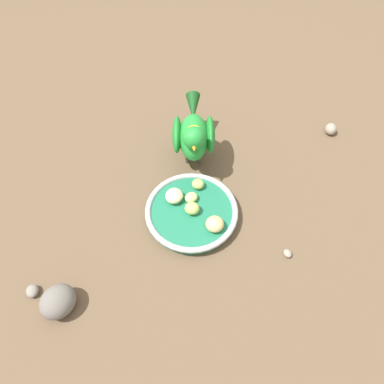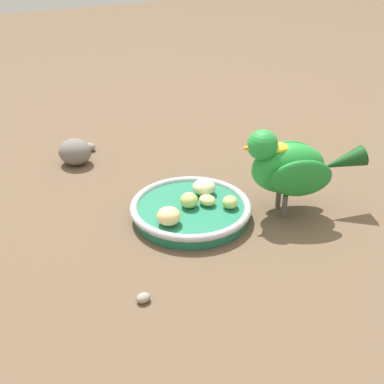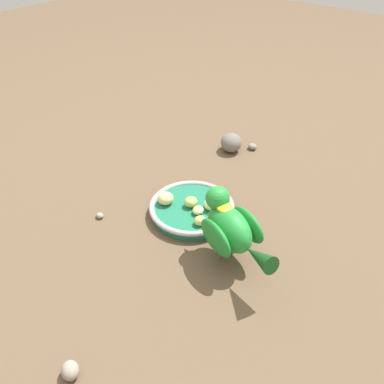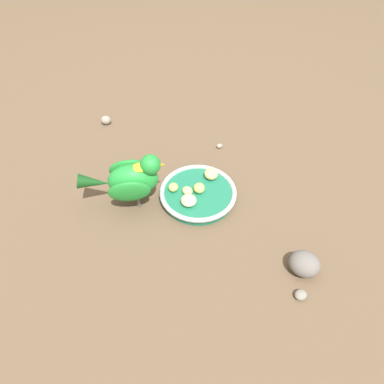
# 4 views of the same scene
# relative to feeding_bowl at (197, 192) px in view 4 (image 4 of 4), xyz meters

# --- Properties ---
(ground_plane) EXTENTS (4.00, 4.00, 0.00)m
(ground_plane) POSITION_rel_feeding_bowl_xyz_m (0.00, -0.02, -0.01)
(ground_plane) COLOR brown
(feeding_bowl) EXTENTS (0.18, 0.18, 0.03)m
(feeding_bowl) POSITION_rel_feeding_bowl_xyz_m (0.00, 0.00, 0.00)
(feeding_bowl) COLOR #1E7251
(feeding_bowl) RESTS_ON ground_plane
(apple_piece_0) EXTENTS (0.03, 0.03, 0.02)m
(apple_piece_0) POSITION_rel_feeding_bowl_xyz_m (-0.03, -0.05, 0.02)
(apple_piece_0) COLOR #B2CC66
(apple_piece_0) RESTS_ON feeding_bowl
(apple_piece_1) EXTENTS (0.03, 0.03, 0.02)m
(apple_piece_1) POSITION_rel_feeding_bowl_xyz_m (-0.00, -0.02, 0.01)
(apple_piece_1) COLOR #C6D17A
(apple_piece_1) RESTS_ON feeding_bowl
(apple_piece_2) EXTENTS (0.05, 0.05, 0.02)m
(apple_piece_2) POSITION_rel_feeding_bowl_xyz_m (0.03, -0.04, 0.02)
(apple_piece_2) COLOR beige
(apple_piece_2) RESTS_ON feeding_bowl
(apple_piece_3) EXTENTS (0.04, 0.04, 0.03)m
(apple_piece_3) POSITION_rel_feeding_bowl_xyz_m (-0.02, 0.05, 0.02)
(apple_piece_3) COLOR #E5C67F
(apple_piece_3) RESTS_ON feeding_bowl
(apple_piece_4) EXTENTS (0.04, 0.04, 0.02)m
(apple_piece_4) POSITION_rel_feeding_bowl_xyz_m (0.00, 0.00, 0.02)
(apple_piece_4) COLOR #B2CC66
(apple_piece_4) RESTS_ON feeding_bowl
(parrot) EXTENTS (0.12, 0.19, 0.14)m
(parrot) POSITION_rel_feeding_bowl_xyz_m (-0.05, -0.14, 0.07)
(parrot) COLOR #59544C
(parrot) RESTS_ON ground_plane
(rock_large) EXTENTS (0.08, 0.08, 0.05)m
(rock_large) POSITION_rel_feeding_bowl_xyz_m (0.28, 0.09, 0.01)
(rock_large) COLOR slate
(rock_large) RESTS_ON ground_plane
(pebble_0) EXTENTS (0.02, 0.02, 0.02)m
(pebble_0) POSITION_rel_feeding_bowl_xyz_m (0.32, 0.05, -0.01)
(pebble_0) COLOR gray
(pebble_0) RESTS_ON ground_plane
(pebble_1) EXTENTS (0.04, 0.04, 0.03)m
(pebble_1) POSITION_rel_feeding_bowl_xyz_m (-0.39, -0.10, -0.00)
(pebble_1) COLOR gray
(pebble_1) RESTS_ON ground_plane
(pebble_2) EXTENTS (0.02, 0.02, 0.01)m
(pebble_2) POSITION_rel_feeding_bowl_xyz_m (-0.13, 0.14, -0.01)
(pebble_2) COLOR gray
(pebble_2) RESTS_ON ground_plane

